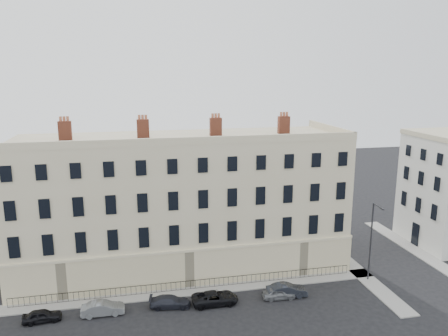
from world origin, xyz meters
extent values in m
plane|color=black|center=(0.00, 0.00, 0.00)|extent=(160.00, 160.00, 0.00)
cube|color=beige|center=(-6.00, 12.00, 7.50)|extent=(36.00, 12.00, 15.00)
cube|color=beige|center=(-6.00, 5.92, 2.00)|extent=(36.10, 0.18, 4.00)
cube|color=beige|center=(12.08, 12.00, 2.00)|extent=(0.18, 12.10, 4.00)
cube|color=beige|center=(-6.00, 6.15, 15.40)|extent=(36.00, 0.35, 0.80)
cube|color=beige|center=(11.85, 12.00, 15.40)|extent=(0.35, 12.00, 0.80)
cube|color=brown|center=(-18.00, 12.00, 16.00)|extent=(1.30, 0.70, 2.00)
cube|color=brown|center=(-10.00, 12.00, 16.00)|extent=(1.30, 0.70, 2.00)
cube|color=brown|center=(-2.00, 12.00, 16.00)|extent=(1.30, 0.70, 2.00)
cube|color=brown|center=(6.00, 12.00, 16.00)|extent=(1.30, 0.70, 2.00)
cube|color=gray|center=(-10.00, 5.00, 0.06)|extent=(48.00, 2.00, 0.12)
cube|color=gray|center=(13.00, 8.00, 0.06)|extent=(2.00, 24.00, 0.12)
cube|color=gray|center=(23.00, 10.00, 0.06)|extent=(2.00, 20.00, 0.12)
cube|color=black|center=(-6.00, 5.40, 1.02)|extent=(35.00, 0.04, 0.04)
cube|color=black|center=(-6.00, 5.40, 0.12)|extent=(35.00, 0.04, 0.04)
imported|color=black|center=(-19.84, 2.40, 0.57)|extent=(3.46, 1.62, 1.15)
imported|color=slate|center=(-14.56, 2.44, 0.64)|extent=(3.91, 1.37, 1.29)
imported|color=#22242D|center=(-8.36, 2.47, 0.57)|extent=(4.12, 2.17, 1.14)
imported|color=black|center=(-4.05, 2.15, 0.63)|extent=(4.53, 2.12, 1.25)
imported|color=slate|center=(2.31, 1.84, 0.56)|extent=(3.37, 1.55, 1.12)
imported|color=#1F222A|center=(3.22, 2.05, 0.67)|extent=(4.14, 1.72, 1.33)
cylinder|color=#303036|center=(13.05, 3.57, 4.34)|extent=(0.17, 0.17, 8.68)
cylinder|color=#303036|center=(13.07, 2.81, 8.57)|extent=(0.16, 1.63, 0.11)
cube|color=#303036|center=(13.10, 2.05, 8.52)|extent=(0.21, 0.55, 0.13)
camera|label=1|loc=(-11.27, -35.62, 22.00)|focal=35.00mm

